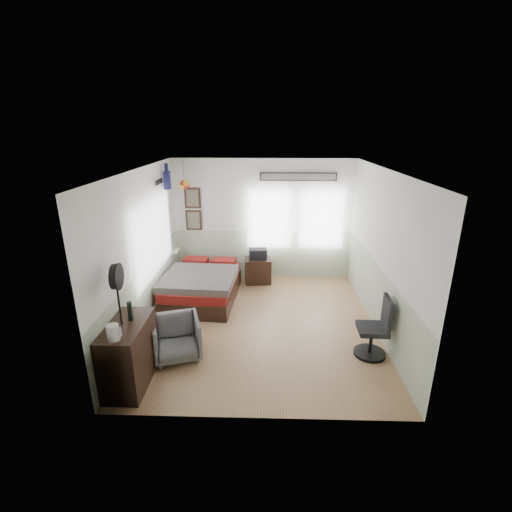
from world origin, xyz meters
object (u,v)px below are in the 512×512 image
Objects in this scene: bed at (202,286)px; dresser at (130,354)px; armchair at (177,338)px; nightstand at (258,270)px; task_chair at (376,332)px.

bed is 1.97× the size of dresser.
dresser is at bearing -97.62° from bed.
nightstand is at bearing 50.85° from armchair.
bed is 2.68m from dresser.
dresser is 1.79× the size of nightstand.
armchair is 1.25× the size of nightstand.
dresser is 3.90m from nightstand.
dresser is 3.57m from task_chair.
task_chair is (2.95, -1.87, 0.10)m from bed.
nightstand is at bearing 125.88° from task_chair.
armchair is at bearing -118.17° from nightstand.
task_chair reaches higher than dresser.
nightstand is (1.15, 2.91, -0.04)m from armchair.
armchair is 0.72× the size of task_chair.
armchair is 3.01m from task_chair.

